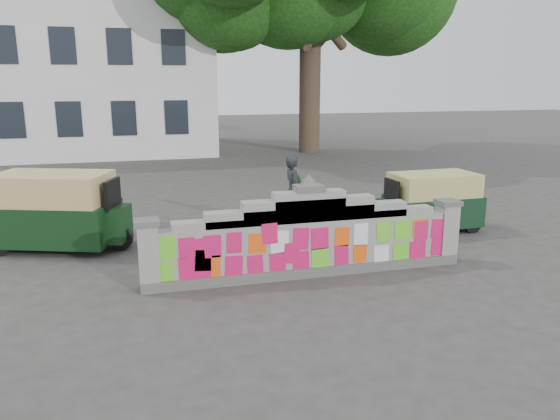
{
  "coord_description": "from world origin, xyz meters",
  "views": [
    {
      "loc": [
        -3.22,
        -9.62,
        3.73
      ],
      "look_at": [
        -0.29,
        1.0,
        1.1
      ],
      "focal_mm": 35.0,
      "sensor_mm": 36.0,
      "label": 1
    }
  ],
  "objects_px": {
    "rickshaw_right": "(430,201)",
    "cyclist_rider": "(293,201)",
    "pedestrian": "(295,203)",
    "cyclist_bike": "(293,216)",
    "rickshaw_left": "(57,210)"
  },
  "relations": [
    {
      "from": "cyclist_bike",
      "to": "rickshaw_left",
      "type": "relative_size",
      "value": 0.61
    },
    {
      "from": "pedestrian",
      "to": "rickshaw_left",
      "type": "relative_size",
      "value": 0.46
    },
    {
      "from": "cyclist_bike",
      "to": "rickshaw_right",
      "type": "xyz_separation_m",
      "value": [
        3.51,
        -0.39,
        0.24
      ]
    },
    {
      "from": "cyclist_bike",
      "to": "cyclist_rider",
      "type": "relative_size",
      "value": 1.12
    },
    {
      "from": "rickshaw_right",
      "to": "cyclist_rider",
      "type": "bearing_deg",
      "value": -7.84
    },
    {
      "from": "cyclist_bike",
      "to": "rickshaw_left",
      "type": "distance_m",
      "value": 5.42
    },
    {
      "from": "pedestrian",
      "to": "cyclist_bike",
      "type": "bearing_deg",
      "value": -69.37
    },
    {
      "from": "cyclist_bike",
      "to": "cyclist_rider",
      "type": "height_order",
      "value": "cyclist_rider"
    },
    {
      "from": "cyclist_rider",
      "to": "pedestrian",
      "type": "height_order",
      "value": "cyclist_rider"
    },
    {
      "from": "cyclist_rider",
      "to": "pedestrian",
      "type": "distance_m",
      "value": 0.41
    },
    {
      "from": "pedestrian",
      "to": "rickshaw_right",
      "type": "xyz_separation_m",
      "value": [
        3.34,
        -0.74,
        0.02
      ]
    },
    {
      "from": "cyclist_rider",
      "to": "rickshaw_left",
      "type": "bearing_deg",
      "value": 83.83
    },
    {
      "from": "pedestrian",
      "to": "cyclist_rider",
      "type": "bearing_deg",
      "value": -69.37
    },
    {
      "from": "cyclist_bike",
      "to": "rickshaw_right",
      "type": "relative_size",
      "value": 0.74
    },
    {
      "from": "cyclist_rider",
      "to": "rickshaw_left",
      "type": "height_order",
      "value": "cyclist_rider"
    }
  ]
}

